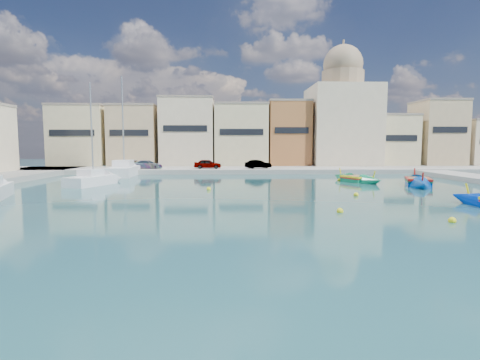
# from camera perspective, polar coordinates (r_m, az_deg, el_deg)

# --- Properties ---
(ground) EXTENTS (160.00, 160.00, 0.00)m
(ground) POSITION_cam_1_polar(r_m,az_deg,el_deg) (20.25, 20.22, -5.50)
(ground) COLOR #163F44
(ground) RESTS_ON ground
(north_quay) EXTENTS (80.00, 8.00, 0.60)m
(north_quay) POSITION_cam_1_polar(r_m,az_deg,el_deg) (51.12, 6.83, 1.54)
(north_quay) COLOR gray
(north_quay) RESTS_ON ground
(north_townhouses) EXTENTS (83.20, 7.87, 10.19)m
(north_townhouses) POSITION_cam_1_polar(r_m,az_deg,el_deg) (59.54, 12.25, 6.52)
(north_townhouses) COLOR beige
(north_townhouses) RESTS_ON ground
(church_block) EXTENTS (10.00, 10.00, 19.10)m
(church_block) POSITION_cam_1_polar(r_m,az_deg,el_deg) (61.19, 15.23, 9.62)
(church_block) COLOR beige
(church_block) RESTS_ON ground
(parked_cars) EXTENTS (18.22, 2.21, 1.21)m
(parked_cars) POSITION_cam_1_polar(r_m,az_deg,el_deg) (49.18, -6.33, 2.41)
(parked_cars) COLOR #4C1919
(parked_cars) RESTS_ON north_quay
(luzzu_cyan_mid) EXTENTS (4.76, 8.47, 2.46)m
(luzzu_cyan_mid) POSITION_cam_1_polar(r_m,az_deg,el_deg) (37.83, 25.49, -0.36)
(luzzu_cyan_mid) COLOR #003D9E
(luzzu_cyan_mid) RESTS_ON ground
(luzzu_green) EXTENTS (4.22, 7.04, 2.17)m
(luzzu_green) POSITION_cam_1_polar(r_m,az_deg,el_deg) (39.12, 17.26, 0.05)
(luzzu_green) COLOR #0B774C
(luzzu_green) RESTS_ON ground
(yacht_north) EXTENTS (3.08, 9.59, 12.67)m
(yacht_north) POSITION_cam_1_polar(r_m,az_deg,el_deg) (48.45, -16.79, 1.37)
(yacht_north) COLOR white
(yacht_north) RESTS_ON ground
(yacht_midnorth) EXTENTS (4.34, 7.38, 10.04)m
(yacht_midnorth) POSITION_cam_1_polar(r_m,az_deg,el_deg) (37.78, -20.32, 0.03)
(yacht_midnorth) COLOR white
(yacht_midnorth) RESTS_ON ground
(mooring_buoys) EXTENTS (21.53, 21.02, 0.36)m
(mooring_buoys) POSITION_cam_1_polar(r_m,az_deg,el_deg) (27.26, 18.06, -2.52)
(mooring_buoys) COLOR yellow
(mooring_buoys) RESTS_ON ground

